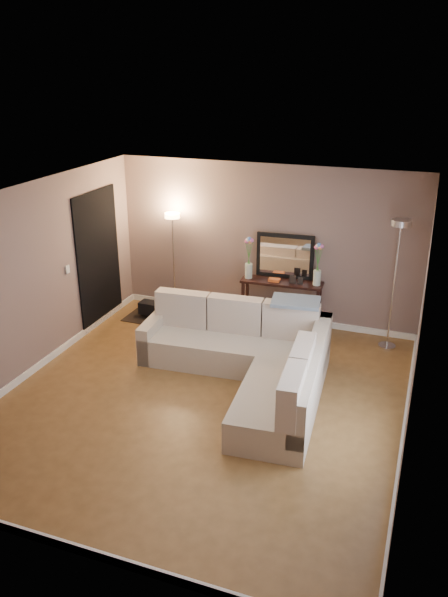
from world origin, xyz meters
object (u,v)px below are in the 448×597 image
(sectional_sofa, at_px, (252,357))
(floor_lamp_unlit, at_px, (397,259))
(console_table, at_px, (276,301))
(floor_lamp_lit, at_px, (173,243))

(sectional_sofa, height_order, floor_lamp_unlit, floor_lamp_unlit)
(console_table, relative_size, floor_lamp_unlit, 0.66)
(floor_lamp_unlit, bearing_deg, floor_lamp_lit, 177.09)
(sectional_sofa, distance_m, floor_lamp_unlit, 2.57)
(console_table, bearing_deg, floor_lamp_lit, 178.53)
(floor_lamp_unlit, bearing_deg, console_table, 175.65)
(sectional_sofa, height_order, console_table, sectional_sofa)
(sectional_sofa, relative_size, floor_lamp_lit, 1.62)
(sectional_sofa, relative_size, floor_lamp_unlit, 1.41)
(console_table, bearing_deg, sectional_sofa, -85.12)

